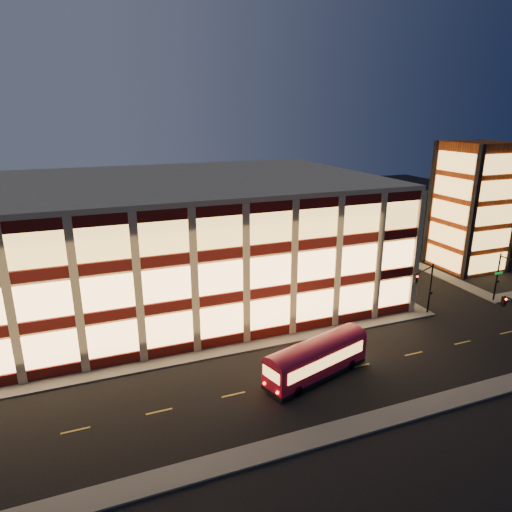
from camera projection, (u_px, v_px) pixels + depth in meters
name	position (u px, v px, depth m)	size (l,w,h in m)	color
ground	(233.00, 355.00, 42.95)	(200.00, 200.00, 0.00)	black
sidewalk_office_south	(200.00, 355.00, 42.77)	(54.00, 2.00, 0.15)	#514F4C
sidewalk_office_east	(346.00, 269.00, 65.99)	(2.00, 30.00, 0.15)	#514F4C
sidewalk_tower_west	(408.00, 261.00, 69.80)	(2.00, 30.00, 0.15)	#514F4C
sidewalk_near	(293.00, 443.00, 31.38)	(100.00, 2.00, 0.15)	#514F4C
office_building	(165.00, 239.00, 54.76)	(50.45, 30.45, 14.50)	tan
stair_tower	(472.00, 207.00, 64.68)	(8.60, 8.60, 18.00)	#8C3814
traffic_signal_far	(425.00, 283.00, 49.60)	(3.79, 1.87, 6.00)	black
traffic_signal_right	(509.00, 273.00, 52.75)	(1.20, 4.37, 6.00)	black
trolley_bus	(317.00, 357.00, 38.95)	(10.40, 5.33, 3.42)	#9F0823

